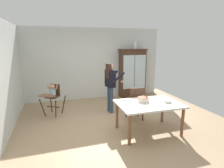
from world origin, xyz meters
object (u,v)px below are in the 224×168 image
(ceramic_vase, at_px, (135,46))
(high_chair_with_toddler, at_px, (53,94))
(serving_bowl, at_px, (167,101))
(dining_table, at_px, (149,107))
(adult_person, at_px, (110,82))
(dining_chair_far_side, at_px, (136,101))
(china_cabinet, at_px, (132,73))
(birthday_cake, at_px, (143,99))

(ceramic_vase, bearing_deg, high_chair_with_toddler, -159.92)
(high_chair_with_toddler, xyz_separation_m, serving_bowl, (2.63, -1.96, 0.11))
(high_chair_with_toddler, distance_m, serving_bowl, 3.28)
(serving_bowl, bearing_deg, dining_table, 168.30)
(high_chair_with_toddler, bearing_deg, adult_person, 23.36)
(ceramic_vase, xyz_separation_m, serving_bowl, (-0.56, -3.12, -1.26))
(high_chair_with_toddler, relative_size, dining_table, 0.63)
(ceramic_vase, distance_m, serving_bowl, 3.41)
(dining_chair_far_side, bearing_deg, high_chair_with_toddler, -22.33)
(china_cabinet, xyz_separation_m, high_chair_with_toddler, (-3.09, -1.16, -0.31))
(serving_bowl, height_order, dining_chair_far_side, dining_chair_far_side)
(china_cabinet, relative_size, ceramic_vase, 7.07)
(ceramic_vase, bearing_deg, china_cabinet, -177.83)
(adult_person, distance_m, serving_bowl, 1.90)
(dining_table, distance_m, dining_chair_far_side, 0.74)
(high_chair_with_toddler, bearing_deg, ceramic_vase, 53.35)
(adult_person, height_order, birthday_cake, adult_person)
(china_cabinet, distance_m, serving_bowl, 3.16)
(high_chair_with_toddler, distance_m, dining_chair_far_side, 2.47)
(ceramic_vase, height_order, dining_table, ceramic_vase)
(dining_table, height_order, dining_chair_far_side, dining_chair_far_side)
(high_chair_with_toddler, xyz_separation_m, adult_person, (1.71, -0.30, 0.31))
(birthday_cake, relative_size, serving_bowl, 1.56)
(adult_person, height_order, dining_table, adult_person)
(birthday_cake, height_order, serving_bowl, birthday_cake)
(adult_person, xyz_separation_m, dining_table, (0.47, -1.57, -0.32))
(serving_bowl, bearing_deg, birthday_cake, 155.18)
(china_cabinet, bearing_deg, adult_person, -133.32)
(ceramic_vase, distance_m, dining_chair_far_side, 2.90)
(ceramic_vase, xyz_separation_m, high_chair_with_toddler, (-3.18, -1.16, -1.37))
(ceramic_vase, xyz_separation_m, adult_person, (-1.47, -1.46, -1.06))
(ceramic_vase, relative_size, serving_bowl, 1.50)
(adult_person, xyz_separation_m, birthday_cake, (0.40, -1.42, -0.17))
(birthday_cake, bearing_deg, dining_table, -63.16)
(china_cabinet, xyz_separation_m, adult_person, (-1.38, -1.46, 0.01))
(high_chair_with_toddler, xyz_separation_m, birthday_cake, (2.11, -1.72, 0.14))
(china_cabinet, distance_m, birthday_cake, 3.04)
(high_chair_with_toddler, distance_m, birthday_cake, 2.72)
(china_cabinet, bearing_deg, dining_table, -106.67)
(birthday_cake, relative_size, dining_chair_far_side, 0.29)
(serving_bowl, distance_m, dining_chair_far_side, 0.96)
(china_cabinet, height_order, high_chair_with_toddler, china_cabinet)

